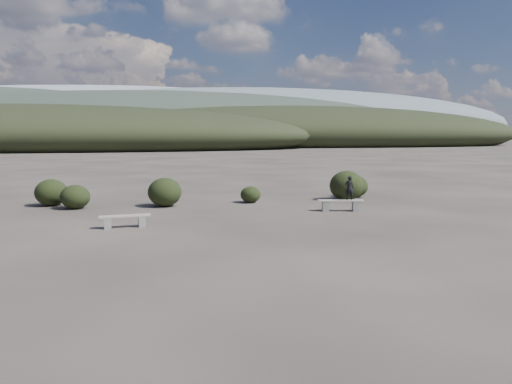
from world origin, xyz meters
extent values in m
plane|color=#2E2924|center=(0.00, 0.00, 0.00)|extent=(1200.00, 1200.00, 0.00)
cube|color=slate|center=(-4.94, 3.72, 0.18)|extent=(0.26, 0.34, 0.36)
cube|color=slate|center=(-3.85, 3.85, 0.18)|extent=(0.26, 0.34, 0.36)
cube|color=gray|center=(-4.40, 3.79, 0.39)|extent=(1.66, 0.52, 0.05)
cube|color=slate|center=(3.20, 5.78, 0.20)|extent=(0.32, 0.39, 0.40)
cube|color=slate|center=(4.37, 5.51, 0.20)|extent=(0.32, 0.39, 0.40)
cube|color=gray|center=(3.78, 5.64, 0.42)|extent=(1.83, 0.76, 0.05)
imported|color=black|center=(4.11, 5.57, 0.92)|extent=(0.40, 0.33, 0.95)
ellipsoid|color=black|center=(-6.58, 8.48, 0.49)|extent=(1.20, 1.20, 0.98)
ellipsoid|color=black|center=(-2.99, 8.40, 0.60)|extent=(1.41, 1.41, 1.21)
ellipsoid|color=black|center=(0.77, 8.78, 0.36)|extent=(0.90, 0.90, 0.72)
ellipsoid|color=black|center=(5.25, 8.66, 0.68)|extent=(1.56, 1.56, 1.36)
ellipsoid|color=black|center=(6.10, 9.69, 0.53)|extent=(1.26, 1.26, 1.05)
ellipsoid|color=black|center=(-7.70, 9.60, 0.57)|extent=(1.34, 1.34, 1.14)
ellipsoid|color=black|center=(-25.00, 90.00, 2.70)|extent=(110.00, 40.00, 12.00)
ellipsoid|color=black|center=(35.00, 110.00, 3.15)|extent=(120.00, 44.00, 14.00)
ellipsoid|color=#293229|center=(0.00, 160.00, 5.40)|extent=(190.00, 64.00, 24.00)
ellipsoid|color=slate|center=(70.00, 300.00, 9.90)|extent=(340.00, 110.00, 44.00)
ellipsoid|color=gray|center=(-30.00, 400.00, 12.60)|extent=(460.00, 140.00, 56.00)
camera|label=1|loc=(-3.52, -12.76, 3.03)|focal=35.00mm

